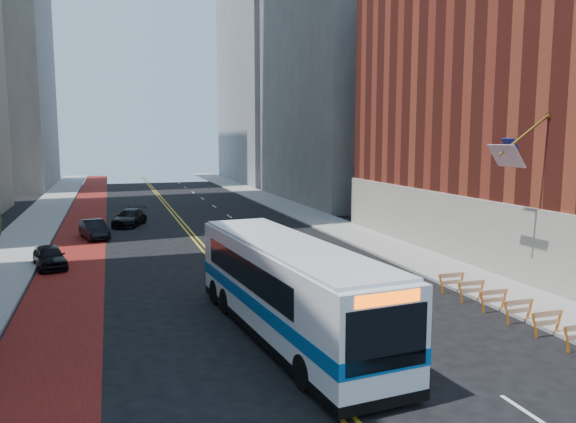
# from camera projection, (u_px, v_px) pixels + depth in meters

# --- Properties ---
(ground) EXTENTS (160.00, 160.00, 0.00)m
(ground) POSITION_uv_depth(u_px,v_px,m) (337.00, 405.00, 15.72)
(ground) COLOR black
(ground) RESTS_ON ground
(sidewalk_left) EXTENTS (4.00, 140.00, 0.15)m
(sidewalk_left) POSITION_uv_depth(u_px,v_px,m) (23.00, 240.00, 40.45)
(sidewalk_left) COLOR gray
(sidewalk_left) RESTS_ON ground
(sidewalk_right) EXTENTS (4.00, 140.00, 0.15)m
(sidewalk_right) POSITION_uv_depth(u_px,v_px,m) (332.00, 224.00, 47.65)
(sidewalk_right) COLOR gray
(sidewalk_right) RESTS_ON ground
(bus_lane_paint) EXTENTS (3.60, 140.00, 0.01)m
(bus_lane_paint) POSITION_uv_depth(u_px,v_px,m) (80.00, 238.00, 41.63)
(bus_lane_paint) COLOR #5E0D11
(bus_lane_paint) RESTS_ON ground
(center_line_inner) EXTENTS (0.14, 140.00, 0.01)m
(center_line_inner) POSITION_uv_depth(u_px,v_px,m) (188.00, 233.00, 44.00)
(center_line_inner) COLOR gold
(center_line_inner) RESTS_ON ground
(center_line_outer) EXTENTS (0.14, 140.00, 0.01)m
(center_line_outer) POSITION_uv_depth(u_px,v_px,m) (192.00, 232.00, 44.11)
(center_line_outer) COLOR gold
(center_line_outer) RESTS_ON ground
(lane_dashes) EXTENTS (0.14, 98.20, 0.01)m
(lane_dashes) POSITION_uv_depth(u_px,v_px,m) (229.00, 216.00, 53.06)
(lane_dashes) COLOR silver
(lane_dashes) RESTS_ON ground
(midrise_right_near) EXTENTS (18.00, 26.00, 40.00)m
(midrise_right_near) POSITION_uv_depth(u_px,v_px,m) (363.00, 28.00, 65.32)
(midrise_right_near) COLOR slate
(midrise_right_near) RESTS_ON ground
(midrise_right_far) EXTENTS (20.00, 28.00, 55.00)m
(midrise_right_far) POSITION_uv_depth(u_px,v_px,m) (292.00, 15.00, 92.96)
(midrise_right_far) COLOR gray
(midrise_right_far) RESTS_ON ground
(construction_barriers) EXTENTS (1.42, 10.91, 1.00)m
(construction_barriers) POSITION_uv_depth(u_px,v_px,m) (532.00, 313.00, 21.75)
(construction_barriers) COLOR orange
(construction_barriers) RESTS_ON ground
(transit_bus) EXTENTS (4.15, 13.40, 3.62)m
(transit_bus) POSITION_uv_depth(u_px,v_px,m) (287.00, 288.00, 20.92)
(transit_bus) COLOR silver
(transit_bus) RESTS_ON ground
(car_a) EXTENTS (2.39, 4.10, 1.31)m
(car_a) POSITION_uv_depth(u_px,v_px,m) (50.00, 257.00, 32.15)
(car_a) COLOR black
(car_a) RESTS_ON ground
(car_b) EXTENTS (2.41, 4.42, 1.38)m
(car_b) POSITION_uv_depth(u_px,v_px,m) (94.00, 229.00, 41.40)
(car_b) COLOR black
(car_b) RESTS_ON ground
(car_c) EXTENTS (3.43, 5.12, 1.38)m
(car_c) POSITION_uv_depth(u_px,v_px,m) (130.00, 218.00, 47.40)
(car_c) COLOR black
(car_c) RESTS_ON ground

